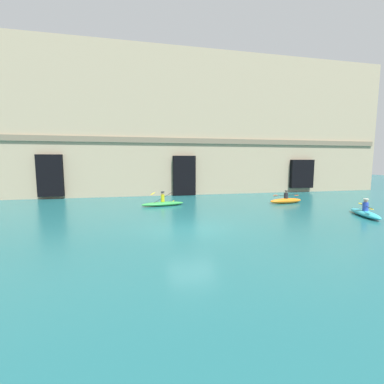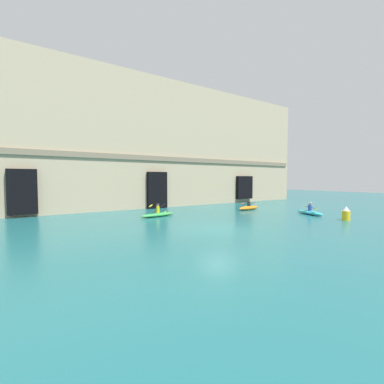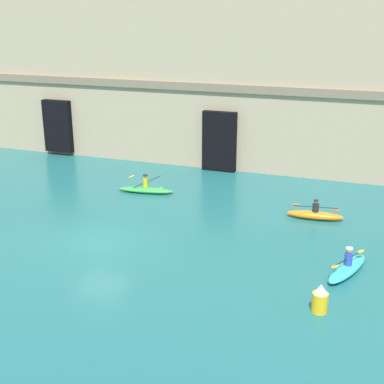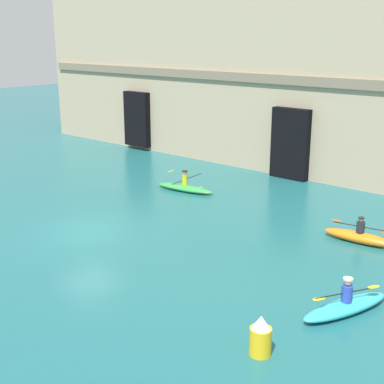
{
  "view_description": "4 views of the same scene",
  "coord_description": "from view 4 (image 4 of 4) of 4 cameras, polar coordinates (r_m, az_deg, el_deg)",
  "views": [
    {
      "loc": [
        -2.76,
        -12.82,
        3.49
      ],
      "look_at": [
        0.95,
        4.4,
        1.4
      ],
      "focal_mm": 24.0,
      "sensor_mm": 36.0,
      "label": 1
    },
    {
      "loc": [
        -10.66,
        -12.96,
        3.28
      ],
      "look_at": [
        1.11,
        4.74,
        2.21
      ],
      "focal_mm": 24.0,
      "sensor_mm": 36.0,
      "label": 2
    },
    {
      "loc": [
        12.08,
        -20.67,
        10.62
      ],
      "look_at": [
        3.61,
        3.25,
        1.86
      ],
      "focal_mm": 50.0,
      "sensor_mm": 36.0,
      "label": 3
    },
    {
      "loc": [
        17.41,
        -13.4,
        8.12
      ],
      "look_at": [
        2.87,
        3.57,
        1.49
      ],
      "focal_mm": 50.0,
      "sensor_mm": 36.0,
      "label": 4
    }
  ],
  "objects": [
    {
      "name": "ground_plane",
      "position": [
        23.42,
        -11.11,
        -4.09
      ],
      "size": [
        120.0,
        120.0,
        0.0
      ],
      "primitive_type": "plane",
      "color": "#1E6066"
    },
    {
      "name": "kayak_green",
      "position": [
        28.66,
        -0.77,
        0.5
      ],
      "size": [
        3.48,
        1.24,
        1.15
      ],
      "rotation": [
        0.0,
        0.0,
        3.29
      ],
      "color": "green",
      "rests_on": "ground"
    },
    {
      "name": "kayak_cyan",
      "position": [
        17.16,
        16.08,
        -11.56
      ],
      "size": [
        1.83,
        3.38,
        1.15
      ],
      "rotation": [
        0.0,
        0.0,
        4.37
      ],
      "color": "#33B2C6",
      "rests_on": "ground"
    },
    {
      "name": "marker_buoy",
      "position": [
        14.58,
        7.32,
        -15.03
      ],
      "size": [
        0.59,
        0.59,
        1.13
      ],
      "color": "yellow",
      "rests_on": "ground"
    },
    {
      "name": "cliff_bluff",
      "position": [
        34.11,
        15.6,
        14.73
      ],
      "size": [
        45.88,
        8.34,
        14.84
      ],
      "color": "tan",
      "rests_on": "ground"
    },
    {
      "name": "kayak_orange",
      "position": [
        22.69,
        17.45,
        -4.56
      ],
      "size": [
        3.01,
        0.9,
        1.09
      ],
      "rotation": [
        0.0,
        0.0,
        0.08
      ],
      "color": "orange",
      "rests_on": "ground"
    }
  ]
}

